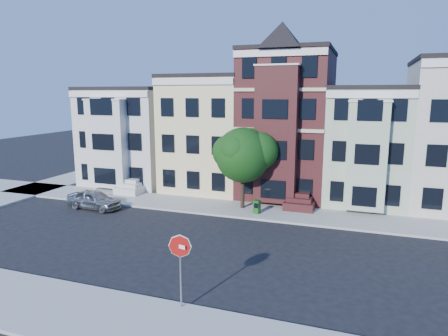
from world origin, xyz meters
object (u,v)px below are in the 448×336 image
at_px(newspaper_box, 257,207).
at_px(fire_hydrant, 95,195).
at_px(stop_sign, 181,267).
at_px(parked_car, 94,199).
at_px(street_tree, 243,159).

distance_m(newspaper_box, fire_hydrant, 13.65).
relative_size(newspaper_box, stop_sign, 0.28).
bearing_deg(stop_sign, parked_car, 151.91).
distance_m(street_tree, newspaper_box, 3.74).
xyz_separation_m(parked_car, newspaper_box, (12.21, 2.45, -0.09)).
xyz_separation_m(newspaper_box, fire_hydrant, (-13.64, -0.41, -0.14)).
bearing_deg(street_tree, fire_hydrant, -172.97).
bearing_deg(newspaper_box, stop_sign, -74.20).
height_order(street_tree, stop_sign, street_tree).
bearing_deg(street_tree, stop_sign, -83.11).
relative_size(street_tree, parked_car, 1.74).
relative_size(street_tree, stop_sign, 2.17).
bearing_deg(stop_sign, fire_hydrant, 150.14).
bearing_deg(street_tree, parked_car, -161.81).
relative_size(street_tree, newspaper_box, 7.60).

